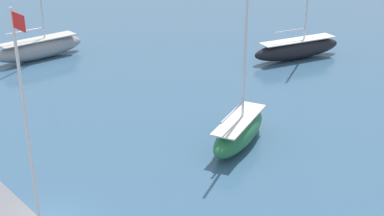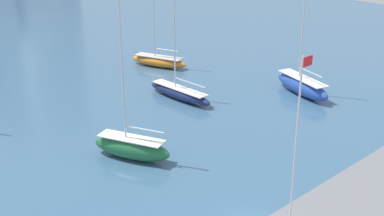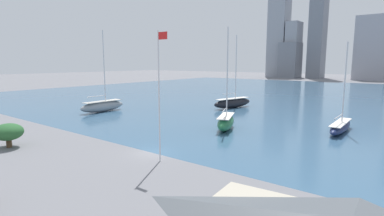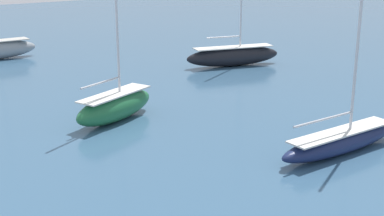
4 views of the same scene
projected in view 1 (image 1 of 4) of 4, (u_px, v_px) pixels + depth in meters
name	position (u px, v px, depth m)	size (l,w,h in m)	color
flag_pole	(29.00, 137.00, 24.32)	(1.24, 0.14, 12.92)	silver
sailboat_green	(239.00, 131.00, 38.28)	(5.01, 8.08, 14.98)	#236B3D
sailboat_black	(297.00, 48.00, 56.89)	(4.80, 10.87, 15.69)	black
sailboat_gray	(39.00, 48.00, 56.97)	(2.35, 10.04, 16.23)	gray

